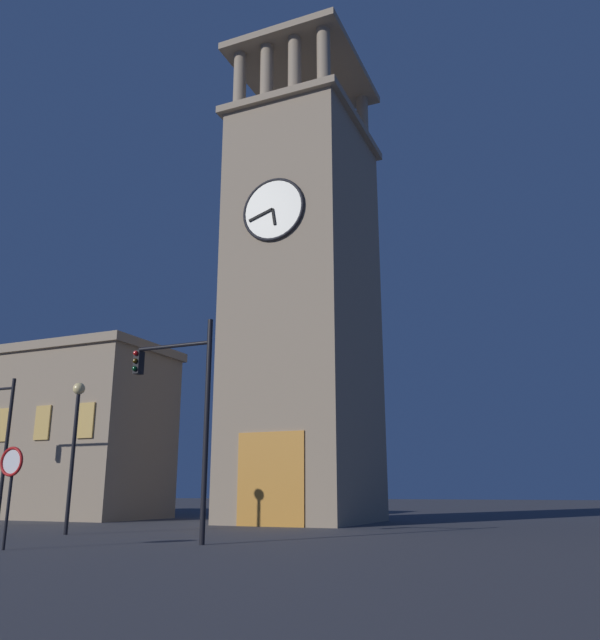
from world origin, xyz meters
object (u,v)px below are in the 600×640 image
at_px(adjacent_wing_building, 8,435).
at_px(street_lamp, 75,427).
at_px(clocktower, 305,302).
at_px(no_horn_sign, 11,469).
at_px(traffic_signal_near, 185,399).

height_order(adjacent_wing_building, street_lamp, adjacent_wing_building).
xyz_separation_m(clocktower, no_horn_sign, (1.37, 16.56, -9.07)).
bearing_deg(clocktower, street_lamp, 69.04).
height_order(traffic_signal_near, no_horn_sign, traffic_signal_near).
bearing_deg(street_lamp, clocktower, -110.96).
distance_m(clocktower, traffic_signal_near, 14.90).
relative_size(adjacent_wing_building, no_horn_sign, 8.02).
relative_size(adjacent_wing_building, traffic_signal_near, 3.18).
bearing_deg(no_horn_sign, clocktower, -94.72).
bearing_deg(adjacent_wing_building, traffic_signal_near, 149.34).
distance_m(clocktower, adjacent_wing_building, 20.32).
bearing_deg(no_horn_sign, street_lamp, -61.28).
height_order(adjacent_wing_building, no_horn_sign, adjacent_wing_building).
relative_size(traffic_signal_near, no_horn_sign, 2.52).
bearing_deg(traffic_signal_near, adjacent_wing_building, -30.66).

